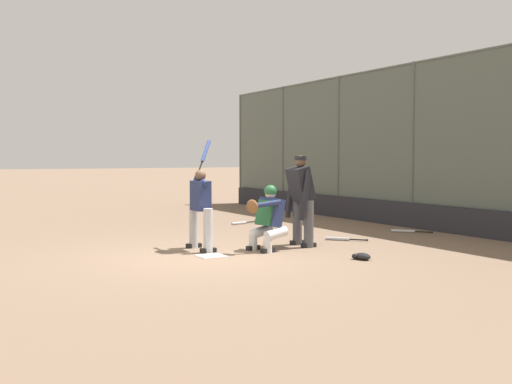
{
  "coord_description": "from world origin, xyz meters",
  "views": [
    {
      "loc": [
        -9.08,
        4.35,
        1.67
      ],
      "look_at": [
        0.21,
        -1.0,
        1.05
      ],
      "focal_mm": 42.0,
      "sensor_mm": 36.0,
      "label": 1
    }
  ],
  "objects_px": {
    "spare_bat_near_backstop": "(406,231)",
    "fielding_glove_on_dirt": "(362,256)",
    "spare_bat_third_base_side": "(341,239)",
    "spare_bat_first_base_side": "(241,223)",
    "batter_at_plate": "(201,207)",
    "catcher_behind_plate": "(267,217)",
    "umpire_home": "(301,198)"
  },
  "relations": [
    {
      "from": "spare_bat_near_backstop",
      "to": "spare_bat_third_base_side",
      "type": "bearing_deg",
      "value": 58.28
    },
    {
      "from": "fielding_glove_on_dirt",
      "to": "umpire_home",
      "type": "bearing_deg",
      "value": 0.62
    },
    {
      "from": "catcher_behind_plate",
      "to": "umpire_home",
      "type": "relative_size",
      "value": 0.69
    },
    {
      "from": "batter_at_plate",
      "to": "spare_bat_near_backstop",
      "type": "xyz_separation_m",
      "value": [
        -0.0,
        -5.0,
        -0.75
      ]
    },
    {
      "from": "catcher_behind_plate",
      "to": "spare_bat_first_base_side",
      "type": "bearing_deg",
      "value": -31.85
    },
    {
      "from": "catcher_behind_plate",
      "to": "fielding_glove_on_dirt",
      "type": "distance_m",
      "value": 1.89
    },
    {
      "from": "spare_bat_third_base_side",
      "to": "fielding_glove_on_dirt",
      "type": "relative_size",
      "value": 2.13
    },
    {
      "from": "catcher_behind_plate",
      "to": "spare_bat_near_backstop",
      "type": "xyz_separation_m",
      "value": [
        0.64,
        -3.99,
        -0.58
      ]
    },
    {
      "from": "batter_at_plate",
      "to": "spare_bat_third_base_side",
      "type": "distance_m",
      "value": 3.06
    },
    {
      "from": "spare_bat_near_backstop",
      "to": "fielding_glove_on_dirt",
      "type": "distance_m",
      "value": 3.87
    },
    {
      "from": "batter_at_plate",
      "to": "catcher_behind_plate",
      "type": "xyz_separation_m",
      "value": [
        -0.65,
        -1.01,
        -0.18
      ]
    },
    {
      "from": "umpire_home",
      "to": "spare_bat_first_base_side",
      "type": "xyz_separation_m",
      "value": [
        3.81,
        -0.78,
        -0.88
      ]
    },
    {
      "from": "catcher_behind_plate",
      "to": "spare_bat_first_base_side",
      "type": "xyz_separation_m",
      "value": [
        3.95,
        -1.6,
        -0.58
      ]
    },
    {
      "from": "batter_at_plate",
      "to": "fielding_glove_on_dirt",
      "type": "height_order",
      "value": "batter_at_plate"
    },
    {
      "from": "spare_bat_third_base_side",
      "to": "fielding_glove_on_dirt",
      "type": "distance_m",
      "value": 2.25
    },
    {
      "from": "catcher_behind_plate",
      "to": "spare_bat_first_base_side",
      "type": "distance_m",
      "value": 4.3
    },
    {
      "from": "batter_at_plate",
      "to": "spare_bat_near_backstop",
      "type": "bearing_deg",
      "value": -88.91
    },
    {
      "from": "spare_bat_third_base_side",
      "to": "spare_bat_first_base_side",
      "type": "bearing_deg",
      "value": -36.05
    },
    {
      "from": "spare_bat_near_backstop",
      "to": "spare_bat_first_base_side",
      "type": "relative_size",
      "value": 0.89
    },
    {
      "from": "batter_at_plate",
      "to": "spare_bat_first_base_side",
      "type": "bearing_deg",
      "value": -37.2
    },
    {
      "from": "spare_bat_third_base_side",
      "to": "spare_bat_near_backstop",
      "type": "bearing_deg",
      "value": -123.57
    },
    {
      "from": "catcher_behind_plate",
      "to": "umpire_home",
      "type": "height_order",
      "value": "umpire_home"
    },
    {
      "from": "batter_at_plate",
      "to": "spare_bat_third_base_side",
      "type": "bearing_deg",
      "value": -94.43
    },
    {
      "from": "catcher_behind_plate",
      "to": "fielding_glove_on_dirt",
      "type": "bearing_deg",
      "value": -162.0
    },
    {
      "from": "batter_at_plate",
      "to": "umpire_home",
      "type": "xyz_separation_m",
      "value": [
        -0.5,
        -1.83,
        0.13
      ]
    },
    {
      "from": "catcher_behind_plate",
      "to": "spare_bat_third_base_side",
      "type": "xyz_separation_m",
      "value": [
        0.36,
        -1.94,
        -0.58
      ]
    },
    {
      "from": "batter_at_plate",
      "to": "umpire_home",
      "type": "bearing_deg",
      "value": -104.17
    },
    {
      "from": "spare_bat_first_base_side",
      "to": "fielding_glove_on_dirt",
      "type": "distance_m",
      "value": 5.61
    },
    {
      "from": "umpire_home",
      "to": "catcher_behind_plate",
      "type": "bearing_deg",
      "value": 102.74
    },
    {
      "from": "batter_at_plate",
      "to": "fielding_glove_on_dirt",
      "type": "relative_size",
      "value": 6.37
    },
    {
      "from": "spare_bat_near_backstop",
      "to": "fielding_glove_on_dirt",
      "type": "height_order",
      "value": "fielding_glove_on_dirt"
    },
    {
      "from": "catcher_behind_plate",
      "to": "spare_bat_first_base_side",
      "type": "relative_size",
      "value": 1.47
    }
  ]
}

